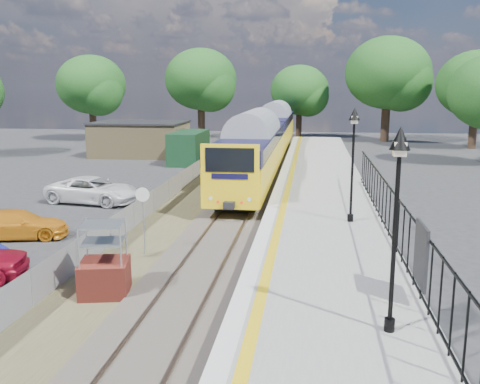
% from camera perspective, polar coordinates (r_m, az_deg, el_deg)
% --- Properties ---
extents(ground, '(120.00, 120.00, 0.00)m').
position_cam_1_polar(ground, '(17.17, -5.28, -10.41)').
color(ground, '#2D2D30').
rests_on(ground, ground).
extents(track_bed, '(5.90, 80.00, 0.29)m').
position_cam_1_polar(track_bed, '(26.30, -1.60, -2.47)').
color(track_bed, '#473F38').
rests_on(track_bed, ground).
extents(platform, '(5.00, 70.00, 0.90)m').
position_cam_1_polar(platform, '(24.27, 8.72, -2.89)').
color(platform, gray).
rests_on(platform, ground).
extents(platform_edge, '(0.90, 70.00, 0.01)m').
position_cam_1_polar(platform_edge, '(24.20, 3.87, -1.72)').
color(platform_edge, silver).
rests_on(platform_edge, platform).
extents(victorian_lamp_south, '(0.44, 0.44, 4.60)m').
position_cam_1_polar(victorian_lamp_south, '(11.86, 16.47, 0.96)').
color(victorian_lamp_south, black).
rests_on(victorian_lamp_south, platform).
extents(victorian_lamp_north, '(0.44, 0.44, 4.60)m').
position_cam_1_polar(victorian_lamp_north, '(21.70, 12.03, 5.65)').
color(victorian_lamp_north, black).
rests_on(victorian_lamp_north, platform).
extents(palisade_fence, '(0.12, 26.00, 2.00)m').
position_cam_1_polar(palisade_fence, '(18.56, 16.40, -3.21)').
color(palisade_fence, black).
rests_on(palisade_fence, platform).
extents(wire_fence, '(0.06, 52.00, 1.20)m').
position_cam_1_polar(wire_fence, '(29.21, -8.10, -0.17)').
color(wire_fence, '#999EA3').
rests_on(wire_fence, ground).
extents(outbuilding, '(10.80, 10.10, 3.12)m').
position_cam_1_polar(outbuilding, '(49.20, -9.64, 5.48)').
color(outbuilding, '#958154').
rests_on(outbuilding, ground).
extents(tree_line, '(56.80, 43.80, 11.88)m').
position_cam_1_polar(tree_line, '(57.59, 5.53, 11.47)').
color(tree_line, '#332319').
rests_on(tree_line, ground).
extents(train, '(2.82, 40.83, 3.51)m').
position_cam_1_polar(train, '(44.49, 2.93, 6.09)').
color(train, yellow).
rests_on(train, ground).
extents(brick_plinth, '(1.70, 1.70, 2.31)m').
position_cam_1_polar(brick_plinth, '(16.85, -14.31, -7.14)').
color(brick_plinth, maroon).
rests_on(brick_plinth, ground).
extents(speed_sign, '(0.53, 0.11, 2.64)m').
position_cam_1_polar(speed_sign, '(20.22, -10.29, -1.92)').
color(speed_sign, '#999EA3').
rests_on(speed_sign, ground).
extents(car_yellow, '(4.42, 2.63, 1.20)m').
position_cam_1_polar(car_yellow, '(24.41, -22.64, -3.20)').
color(car_yellow, orange).
rests_on(car_yellow, ground).
extents(car_white, '(5.46, 3.17, 1.43)m').
position_cam_1_polar(car_white, '(30.37, -15.40, 0.20)').
color(car_white, white).
rests_on(car_white, ground).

